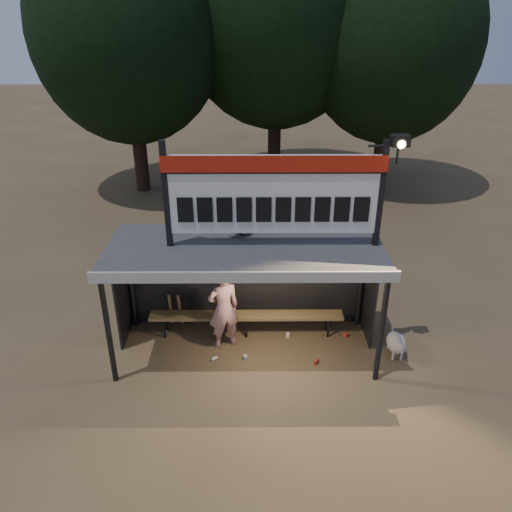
{
  "coord_description": "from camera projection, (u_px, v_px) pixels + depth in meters",
  "views": [
    {
      "loc": [
        0.14,
        -8.16,
        6.13
      ],
      "look_at": [
        0.2,
        0.4,
        1.9
      ],
      "focal_mm": 35.0,
      "sensor_mm": 36.0,
      "label": 1
    }
  ],
  "objects": [
    {
      "name": "scoreboard_assembly",
      "position": [
        277.0,
        192.0,
        8.55
      ],
      "size": [
        4.1,
        0.27,
        1.99
      ],
      "color": "black",
      "rests_on": "dugout_shelter"
    },
    {
      "name": "tree_mid",
      "position": [
        276.0,
        9.0,
        17.61
      ],
      "size": [
        7.22,
        7.22,
        10.36
      ],
      "color": "black",
      "rests_on": "ground"
    },
    {
      "name": "child_b",
      "position": [
        241.0,
        209.0,
        9.3
      ],
      "size": [
        0.52,
        0.41,
        0.94
      ],
      "primitive_type": "imported",
      "rotation": [
        0.0,
        0.0,
        2.88
      ],
      "color": "maroon",
      "rests_on": "dugout_shelter"
    },
    {
      "name": "dugout_shelter",
      "position": [
        245.0,
        262.0,
        9.43
      ],
      "size": [
        5.1,
        2.08,
        2.32
      ],
      "color": "#3A3A3D",
      "rests_on": "ground"
    },
    {
      "name": "tree_left",
      "position": [
        127.0,
        31.0,
        16.52
      ],
      "size": [
        6.46,
        6.46,
        9.27
      ],
      "color": "#2F1E15",
      "rests_on": "ground"
    },
    {
      "name": "bench",
      "position": [
        246.0,
        316.0,
        10.33
      ],
      "size": [
        4.0,
        0.35,
        0.48
      ],
      "color": "olive",
      "rests_on": "ground"
    },
    {
      "name": "bats",
      "position": [
        180.0,
        310.0,
        10.56
      ],
      "size": [
        0.48,
        0.33,
        0.84
      ],
      "color": "olive",
      "rests_on": "ground"
    },
    {
      "name": "tree_right",
      "position": [
        393.0,
        40.0,
        17.17
      ],
      "size": [
        6.08,
        6.08,
        8.72
      ],
      "color": "#302115",
      "rests_on": "ground"
    },
    {
      "name": "player",
      "position": [
        224.0,
        308.0,
        9.79
      ],
      "size": [
        0.74,
        0.62,
        1.74
      ],
      "primitive_type": "imported",
      "rotation": [
        0.0,
        0.0,
        3.53
      ],
      "color": "silver",
      "rests_on": "ground"
    },
    {
      "name": "ground",
      "position": [
        246.0,
        349.0,
        10.03
      ],
      "size": [
        80.0,
        80.0,
        0.0
      ],
      "primitive_type": "plane",
      "color": "brown",
      "rests_on": "ground"
    },
    {
      "name": "dog",
      "position": [
        397.0,
        343.0,
        9.74
      ],
      "size": [
        0.36,
        0.81,
        0.49
      ],
      "color": "beige",
      "rests_on": "ground"
    },
    {
      "name": "litter",
      "position": [
        263.0,
        346.0,
        10.07
      ],
      "size": [
        3.89,
        1.11,
        0.08
      ],
      "color": "#AF2F1E",
      "rests_on": "ground"
    },
    {
      "name": "child_a",
      "position": [
        236.0,
        212.0,
        9.16
      ],
      "size": [
        0.58,
        0.55,
        0.95
      ],
      "primitive_type": "imported",
      "rotation": [
        0.0,
        0.0,
        3.7
      ],
      "color": "gray",
      "rests_on": "dugout_shelter"
    }
  ]
}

